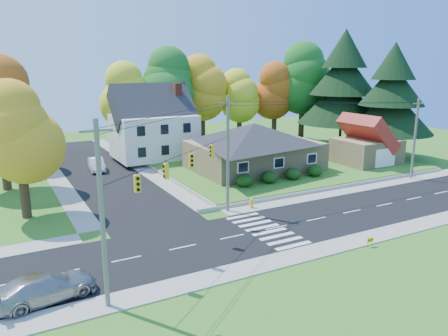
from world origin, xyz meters
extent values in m
plane|color=#3D7923|center=(0.00, 0.00, 0.00)|extent=(120.00, 120.00, 0.00)
cube|color=black|center=(0.00, 0.00, 0.01)|extent=(90.00, 8.00, 0.02)
cube|color=black|center=(-8.00, 26.00, 0.01)|extent=(8.00, 44.00, 0.02)
cube|color=#9C9A90|center=(0.00, 5.00, 0.04)|extent=(90.00, 2.00, 0.08)
cube|color=#9C9A90|center=(0.00, -5.00, 0.04)|extent=(90.00, 2.00, 0.08)
cube|color=#3D7923|center=(13.00, 21.00, 0.25)|extent=(30.00, 30.00, 0.50)
cube|color=tan|center=(8.00, 16.00, 2.10)|extent=(14.00, 10.00, 3.20)
pyramid|color=#26262B|center=(8.00, 16.00, 4.80)|extent=(14.60, 10.60, 2.20)
cube|color=silver|center=(0.00, 28.00, 3.30)|extent=(10.00, 8.00, 5.60)
pyramid|color=#26262B|center=(0.00, 28.00, 7.30)|extent=(10.40, 8.40, 2.40)
cube|color=brown|center=(3.50, 28.00, 5.30)|extent=(0.90, 0.90, 9.60)
cube|color=tan|center=(22.00, 12.00, 2.00)|extent=(7.00, 6.00, 3.00)
pyramid|color=maroon|center=(22.00, 12.00, 4.30)|extent=(7.30, 6.30, 1.60)
cube|color=silver|center=(22.00, 8.95, 1.70)|extent=(3.20, 0.10, 2.20)
ellipsoid|color=#163A10|center=(3.00, 9.80, 1.14)|extent=(1.70, 1.70, 1.27)
ellipsoid|color=#163A10|center=(6.00, 9.80, 1.14)|extent=(1.70, 1.70, 1.27)
ellipsoid|color=#163A10|center=(9.00, 9.80, 1.14)|extent=(1.70, 1.70, 1.27)
ellipsoid|color=#163A10|center=(12.00, 9.80, 1.14)|extent=(1.70, 1.70, 1.27)
cylinder|color=#666059|center=(-14.50, -5.20, 5.00)|extent=(0.26, 0.26, 10.00)
cube|color=#666059|center=(-14.50, -5.20, 9.40)|extent=(1.60, 0.12, 0.12)
cylinder|color=#666059|center=(-1.50, 5.20, 5.00)|extent=(0.26, 0.26, 10.00)
cube|color=#666059|center=(-1.50, 5.20, 9.40)|extent=(1.60, 0.12, 0.12)
cylinder|color=#666059|center=(22.00, 5.20, 4.50)|extent=(0.26, 0.26, 9.00)
cube|color=#666059|center=(22.00, 5.20, 8.40)|extent=(1.60, 0.12, 0.12)
cube|color=gold|center=(-12.00, -3.20, 5.95)|extent=(0.34, 0.26, 1.00)
cube|color=gold|center=(-9.50, -1.20, 5.95)|extent=(0.26, 0.34, 1.00)
cube|color=gold|center=(-6.80, 0.95, 5.95)|extent=(0.34, 0.26, 1.00)
cube|color=gold|center=(-4.00, 3.20, 5.95)|extent=(0.26, 0.34, 1.00)
cylinder|color=black|center=(-8.00, 0.00, 6.60)|extent=(13.02, 10.43, 0.04)
cylinder|color=#3F2A19|center=(-2.00, 34.00, 3.20)|extent=(0.80, 0.80, 5.40)
sphere|color=gold|center=(-2.00, 34.00, 7.10)|extent=(6.72, 6.72, 6.72)
sphere|color=gold|center=(-2.00, 34.00, 8.78)|extent=(5.91, 5.91, 5.91)
sphere|color=gold|center=(-2.00, 34.00, 10.46)|extent=(5.11, 5.11, 5.11)
cylinder|color=#3F2A19|center=(4.00, 33.00, 3.65)|extent=(0.86, 0.86, 6.30)
sphere|color=#1E6620|center=(4.00, 33.00, 8.20)|extent=(7.84, 7.84, 7.84)
sphere|color=#1E6620|center=(4.00, 33.00, 10.16)|extent=(6.90, 6.90, 6.90)
sphere|color=#1E6620|center=(4.00, 33.00, 12.12)|extent=(5.96, 5.96, 5.96)
cylinder|color=#3F2A19|center=(10.00, 34.00, 3.43)|extent=(0.83, 0.83, 5.85)
sphere|color=gold|center=(10.00, 34.00, 7.65)|extent=(7.28, 7.28, 7.28)
sphere|color=gold|center=(10.00, 34.00, 9.47)|extent=(6.41, 6.41, 6.41)
sphere|color=gold|center=(10.00, 34.00, 11.29)|extent=(5.53, 5.53, 5.53)
cylinder|color=#3F2A19|center=(16.00, 33.00, 2.98)|extent=(0.77, 0.77, 4.95)
sphere|color=gold|center=(16.00, 33.00, 6.55)|extent=(6.16, 6.16, 6.16)
sphere|color=gold|center=(16.00, 33.00, 8.09)|extent=(5.42, 5.42, 5.42)
sphere|color=gold|center=(16.00, 33.00, 9.63)|extent=(4.68, 4.68, 4.68)
cylinder|color=#3F2A19|center=(22.00, 32.00, 3.20)|extent=(0.80, 0.80, 5.40)
sphere|color=#AC4E15|center=(22.00, 32.00, 7.10)|extent=(6.72, 6.72, 6.72)
sphere|color=#AC4E15|center=(22.00, 32.00, 8.78)|extent=(5.91, 5.91, 5.91)
sphere|color=#AC4E15|center=(22.00, 32.00, 10.46)|extent=(5.11, 5.11, 5.11)
cylinder|color=#3F2A19|center=(26.00, 30.00, 3.88)|extent=(0.89, 0.89, 6.75)
sphere|color=#1E6620|center=(26.00, 30.00, 8.75)|extent=(8.40, 8.40, 8.40)
sphere|color=#1E6620|center=(26.00, 30.00, 10.85)|extent=(7.39, 7.39, 7.39)
sphere|color=#1E6620|center=(26.00, 30.00, 12.95)|extent=(6.38, 6.38, 6.38)
cylinder|color=#3F2A19|center=(27.00, 22.00, 1.94)|extent=(0.40, 0.40, 2.88)
cone|color=black|center=(27.00, 22.00, 7.38)|extent=(12.80, 12.80, 6.72)
cone|color=black|center=(27.00, 22.00, 11.22)|extent=(9.60, 9.60, 6.08)
cone|color=black|center=(27.00, 22.00, 14.74)|extent=(6.40, 6.40, 5.44)
cylinder|color=#3F2A19|center=(28.00, 14.00, 1.76)|extent=(0.40, 0.40, 2.52)
cone|color=black|center=(28.00, 14.00, 6.52)|extent=(11.20, 11.20, 5.88)
cone|color=black|center=(28.00, 14.00, 9.88)|extent=(8.40, 8.40, 5.32)
cone|color=black|center=(28.00, 14.00, 12.96)|extent=(5.60, 5.60, 4.76)
cylinder|color=#3F2A19|center=(-17.00, 12.00, 2.48)|extent=(0.77, 0.77, 4.95)
sphere|color=gold|center=(-17.00, 12.00, 6.05)|extent=(6.16, 6.16, 6.16)
sphere|color=gold|center=(-17.00, 12.00, 7.59)|extent=(5.42, 5.42, 5.42)
sphere|color=gold|center=(-17.00, 12.00, 9.13)|extent=(4.68, 4.68, 4.68)
cylinder|color=#3F2A19|center=(-18.00, 22.00, 2.93)|extent=(0.83, 0.83, 5.85)
sphere|color=#AC4E15|center=(-18.00, 22.00, 7.15)|extent=(7.28, 7.28, 7.28)
cylinder|color=#3F2A19|center=(-17.00, 32.00, 2.70)|extent=(0.80, 0.80, 5.40)
sphere|color=gold|center=(-17.00, 32.00, 6.60)|extent=(6.72, 6.72, 6.72)
sphere|color=gold|center=(-17.00, 32.00, 8.28)|extent=(5.91, 5.91, 5.91)
sphere|color=gold|center=(-17.00, 32.00, 9.96)|extent=(5.11, 5.11, 5.11)
imported|color=#99999A|center=(-17.29, -3.00, 0.80)|extent=(5.68, 3.07, 1.56)
imported|color=silver|center=(-8.10, 25.88, 0.78)|extent=(2.06, 4.75, 1.52)
cylinder|color=gold|center=(0.77, 4.91, 0.06)|extent=(0.41, 0.41, 0.11)
cylinder|color=gold|center=(0.77, 4.91, 0.40)|extent=(0.27, 0.27, 0.63)
sphere|color=gold|center=(0.77, 4.91, 0.78)|extent=(0.30, 0.30, 0.30)
cylinder|color=gold|center=(0.77, 4.91, 0.51)|extent=(0.52, 0.18, 0.14)
cylinder|color=black|center=(3.44, -6.17, 0.23)|extent=(0.02, 0.02, 0.45)
cylinder|color=black|center=(3.84, -6.17, 0.23)|extent=(0.02, 0.02, 0.45)
cube|color=#FFF404|center=(3.64, -6.17, 0.50)|extent=(0.55, 0.08, 0.36)
camera|label=1|loc=(-19.02, -26.38, 12.50)|focal=35.00mm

